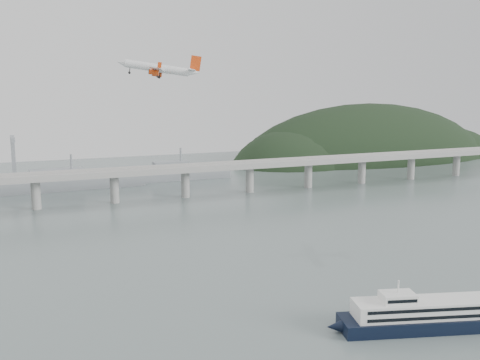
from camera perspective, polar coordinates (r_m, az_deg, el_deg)
name	(u,v)px	position (r m, az deg, el deg)	size (l,w,h in m)	color
ground	(298,297)	(215.44, 5.90, -11.74)	(900.00, 900.00, 0.00)	slate
bridge	(156,175)	(392.13, -8.53, 0.55)	(800.00, 22.00, 23.90)	gray
headland	(377,175)	(643.09, 13.77, 0.52)	(365.00, 155.00, 156.00)	black
ferry	(422,315)	(196.25, 18.04, -12.92)	(86.96, 34.15, 16.79)	black
airliner	(159,69)	(263.51, -8.18, 11.14)	(36.85, 34.53, 10.65)	silver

